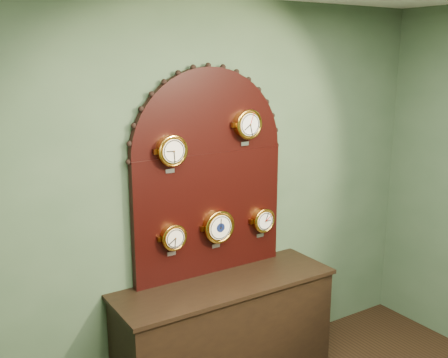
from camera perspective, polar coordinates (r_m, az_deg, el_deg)
wall_back at (r=3.82m, az=-2.02°, el=-1.90°), size 4.00×0.00×4.00m
shop_counter at (r=3.99m, az=0.16°, el=-16.77°), size 1.60×0.50×0.80m
display_board at (r=3.72m, az=-1.65°, el=1.29°), size 1.26×0.06×1.53m
roman_clock at (r=3.48m, az=-5.73°, el=3.10°), size 0.22×0.08×0.27m
arabic_clock at (r=3.77m, az=2.60°, el=5.99°), size 0.22×0.08×0.27m
hygrometer at (r=3.64m, az=-5.57°, el=-6.33°), size 0.19×0.08×0.24m
barometer at (r=3.80m, az=-0.63°, el=-5.21°), size 0.25×0.08×0.30m
tide_clock at (r=4.02m, az=4.26°, el=-4.50°), size 0.19×0.08×0.24m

